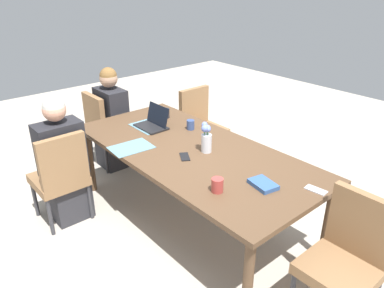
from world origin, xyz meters
TOP-DOWN VIEW (x-y plane):
  - ground_plane at (0.00, 0.00)m, footprint 10.00×10.00m
  - dining_table at (0.00, 0.00)m, footprint 2.35×1.09m
  - chair_far_left_near at (0.75, 0.90)m, footprint 0.44×0.44m
  - person_far_left_near at (0.82, 0.84)m, footprint 0.36×0.40m
  - chair_head_right_left_mid at (1.51, 0.05)m, footprint 0.44×0.44m
  - person_head_right_left_mid at (1.45, -0.02)m, footprint 0.40×0.36m
  - chair_head_left_left_far at (-1.45, -0.07)m, footprint 0.44×0.44m
  - chair_near_right_near at (0.88, -0.88)m, footprint 0.44×0.44m
  - flower_vase at (-0.12, -0.06)m, footprint 0.10×0.10m
  - placemat_far_left_near at (0.37, 0.39)m, footprint 0.29×0.38m
  - placemat_head_right_left_mid at (0.68, -0.01)m, footprint 0.36×0.26m
  - laptop_head_right_left_mid at (0.64, -0.04)m, footprint 0.32×0.22m
  - coffee_mug_near_left at (0.35, -0.28)m, footprint 0.08×0.08m
  - coffee_mug_near_right at (0.77, -0.29)m, footprint 0.08×0.08m
  - coffee_mug_centre_left at (-0.64, 0.31)m, footprint 0.09×0.09m
  - book_red_cover at (-0.80, 0.01)m, footprint 0.22×0.17m
  - phone_black at (-0.08, 0.15)m, footprint 0.17×0.14m
  - phone_silver at (-1.08, -0.23)m, footprint 0.16×0.09m

SIDE VIEW (x-z plane):
  - ground_plane at x=0.00m, z-range 0.00..0.00m
  - chair_far_left_near at x=0.75m, z-range 0.05..0.95m
  - chair_head_right_left_mid at x=1.51m, z-range 0.05..0.95m
  - chair_head_left_left_far at x=-1.45m, z-range 0.05..0.95m
  - chair_near_right_near at x=0.88m, z-range 0.05..0.95m
  - person_far_left_near at x=0.82m, z-range -0.07..1.12m
  - person_head_right_left_mid at x=1.45m, z-range -0.07..1.12m
  - dining_table at x=0.00m, z-range 0.31..1.04m
  - placemat_far_left_near at x=0.37m, z-range 0.74..0.74m
  - placemat_head_right_left_mid at x=0.68m, z-range 0.74..0.74m
  - phone_black at x=-0.08m, z-range 0.74..0.75m
  - phone_silver at x=-1.08m, z-range 0.74..0.75m
  - book_red_cover at x=-0.80m, z-range 0.74..0.77m
  - laptop_head_right_left_mid at x=0.64m, z-range 0.68..0.89m
  - coffee_mug_near_left at x=0.35m, z-range 0.74..0.83m
  - coffee_mug_near_right at x=0.77m, z-range 0.74..0.84m
  - coffee_mug_centre_left at x=-0.64m, z-range 0.74..0.84m
  - flower_vase at x=-0.12m, z-range 0.73..1.00m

